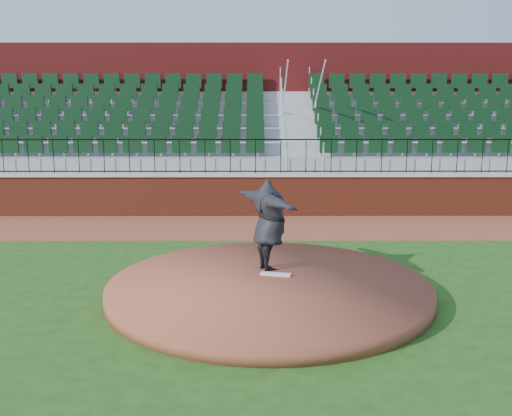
{
  "coord_description": "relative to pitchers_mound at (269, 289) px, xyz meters",
  "views": [
    {
      "loc": [
        -0.03,
        -10.79,
        3.7
      ],
      "look_at": [
        0.0,
        1.5,
        1.3
      ],
      "focal_mm": 41.91,
      "sensor_mm": 36.0,
      "label": 1
    }
  ],
  "objects": [
    {
      "name": "ground",
      "position": [
        -0.23,
        0.27,
        -0.12
      ],
      "size": [
        90.0,
        90.0,
        0.0
      ],
      "primitive_type": "plane",
      "color": "#204915",
      "rests_on": "ground"
    },
    {
      "name": "warning_track",
      "position": [
        -0.23,
        5.67,
        -0.12
      ],
      "size": [
        34.0,
        3.2,
        0.01
      ],
      "primitive_type": "cube",
      "color": "brown",
      "rests_on": "ground"
    },
    {
      "name": "field_wall",
      "position": [
        -0.23,
        7.27,
        0.47
      ],
      "size": [
        34.0,
        0.35,
        1.2
      ],
      "primitive_type": "cube",
      "color": "maroon",
      "rests_on": "ground"
    },
    {
      "name": "wall_cap",
      "position": [
        -0.23,
        7.27,
        1.12
      ],
      "size": [
        34.0,
        0.45,
        0.1
      ],
      "primitive_type": "cube",
      "color": "#B7B7B7",
      "rests_on": "field_wall"
    },
    {
      "name": "wall_railing",
      "position": [
        -0.23,
        7.27,
        1.67
      ],
      "size": [
        34.0,
        0.05,
        1.0
      ],
      "primitive_type": null,
      "color": "black",
      "rests_on": "wall_cap"
    },
    {
      "name": "seating_stands",
      "position": [
        -0.23,
        9.99,
        2.18
      ],
      "size": [
        34.0,
        5.1,
        4.6
      ],
      "primitive_type": null,
      "color": "gray",
      "rests_on": "ground"
    },
    {
      "name": "concourse_wall",
      "position": [
        -0.23,
        12.79,
        2.62
      ],
      "size": [
        34.0,
        0.5,
        5.5
      ],
      "primitive_type": "cube",
      "color": "maroon",
      "rests_on": "ground"
    },
    {
      "name": "pitchers_mound",
      "position": [
        0.0,
        0.0,
        0.0
      ],
      "size": [
        5.94,
        5.94,
        0.25
      ],
      "primitive_type": "cylinder",
      "color": "brown",
      "rests_on": "ground"
    },
    {
      "name": "pitching_rubber",
      "position": [
        0.14,
        0.44,
        0.14
      ],
      "size": [
        0.6,
        0.28,
        0.04
      ],
      "primitive_type": "cube",
      "rotation": [
        0.0,
        0.0,
        -0.25
      ],
      "color": "silver",
      "rests_on": "pitchers_mound"
    },
    {
      "name": "pitcher",
      "position": [
        0.02,
        0.83,
        1.02
      ],
      "size": [
        1.55,
        2.24,
        1.8
      ],
      "primitive_type": "imported",
      "rotation": [
        0.0,
        0.0,
        2.05
      ],
      "color": "black",
      "rests_on": "pitchers_mound"
    }
  ]
}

